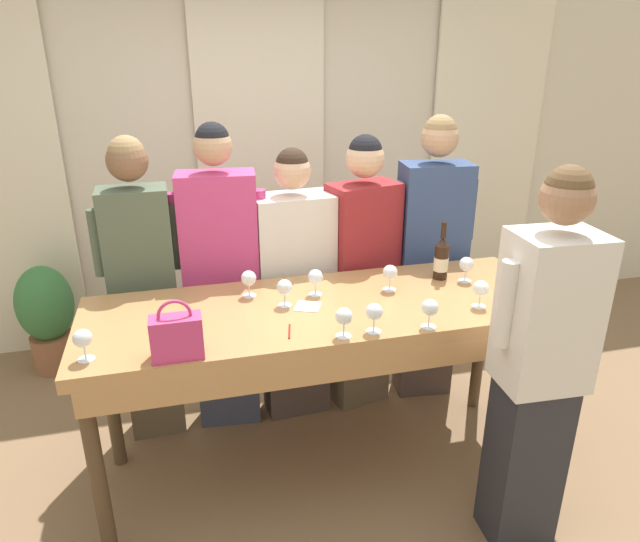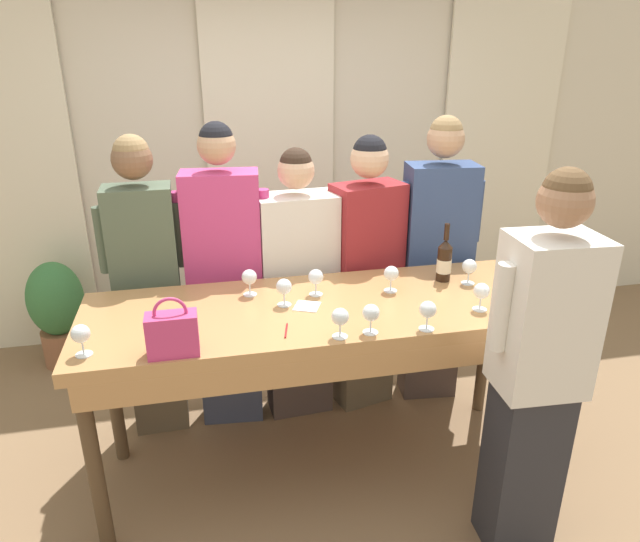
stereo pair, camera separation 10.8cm
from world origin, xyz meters
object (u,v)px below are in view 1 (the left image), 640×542
object	(u,v)px
wine_glass_back_right	(83,340)
guest_navy_coat	(430,259)
wine_glass_back_left	(315,278)
wine_glass_back_mid	(481,289)
wine_bottle	(441,259)
wine_glass_by_handbag	(344,317)
wine_glass_center_left	(466,265)
wine_glass_center_right	(374,313)
wine_glass_center_mid	(285,288)
wine_glass_front_right	(519,291)
guest_cream_sweater	(294,287)
host_pouring	(539,366)
guest_pink_top	(222,279)
wine_glass_front_left	(390,273)
tasting_bar	(325,325)
handbag	(177,336)
guest_striped_shirt	(362,272)
wine_glass_near_host	(504,299)
potted_plant	(47,314)
wine_glass_by_bottle	(249,279)
guest_olive_jacket	(143,288)
wine_glass_front_mid	(430,308)

from	to	relation	value
wine_glass_back_right	guest_navy_coat	bearing A→B (deg)	23.95
wine_glass_back_left	wine_glass_back_mid	xyz separation A→B (m)	(0.74, -0.34, 0.00)
wine_bottle	guest_navy_coat	xyz separation A→B (m)	(0.14, 0.42, -0.17)
wine_glass_by_handbag	guest_navy_coat	size ratio (longest dim) A/B	0.08
wine_glass_center_left	wine_glass_center_right	size ratio (longest dim) A/B	1.00
wine_glass_center_mid	wine_glass_front_right	bearing A→B (deg)	-16.43
guest_cream_sweater	host_pouring	bearing A→B (deg)	-57.60
wine_glass_back_mid	guest_pink_top	world-z (taller)	guest_pink_top
wine_glass_front_left	wine_glass_by_handbag	distance (m)	0.57
wine_glass_front_left	wine_glass_front_right	world-z (taller)	same
tasting_bar	wine_glass_back_left	size ratio (longest dim) A/B	17.02
handbag	wine_glass_front_right	bearing A→B (deg)	1.92
wine_glass_back_mid	guest_navy_coat	bearing A→B (deg)	81.68
wine_glass_center_mid	wine_glass_back_right	size ratio (longest dim) A/B	1.00
wine_glass_front_right	wine_glass_front_left	bearing A→B (deg)	144.20
wine_glass_front_left	wine_glass_front_right	xyz separation A→B (m)	(0.52, -0.37, -0.00)
wine_bottle	wine_glass_front_left	distance (m)	0.34
handbag	wine_glass_back_left	size ratio (longest dim) A/B	1.87
tasting_bar	wine_glass_by_handbag	distance (m)	0.37
handbag	guest_striped_shirt	distance (m)	1.46
wine_glass_near_host	guest_cream_sweater	bearing A→B (deg)	130.75
wine_glass_front_right	host_pouring	xyz separation A→B (m)	(-0.12, -0.39, -0.17)
guest_pink_top	handbag	bearing A→B (deg)	-105.77
tasting_bar	handbag	world-z (taller)	handbag
potted_plant	wine_glass_near_host	bearing A→B (deg)	-37.57
guest_cream_sweater	guest_navy_coat	world-z (taller)	guest_navy_coat
wine_glass_center_left	wine_glass_by_bottle	xyz separation A→B (m)	(-1.16, 0.10, 0.00)
guest_olive_jacket	wine_bottle	bearing A→B (deg)	-14.79
handbag	wine_glass_back_right	xyz separation A→B (m)	(-0.37, 0.07, -0.00)
wine_glass_front_mid	guest_striped_shirt	size ratio (longest dim) A/B	0.08
wine_glass_back_mid	guest_olive_jacket	xyz separation A→B (m)	(-1.61, 0.80, -0.16)
wine_glass_back_right	potted_plant	size ratio (longest dim) A/B	0.18
guest_olive_jacket	potted_plant	size ratio (longest dim) A/B	2.25
wine_glass_front_left	guest_olive_jacket	distance (m)	1.37
wine_glass_by_bottle	guest_pink_top	distance (m)	0.43
tasting_bar	wine_glass_center_left	xyz separation A→B (m)	(0.82, 0.12, 0.19)
wine_bottle	wine_glass_center_right	world-z (taller)	wine_bottle
guest_navy_coat	potted_plant	distance (m)	2.68
wine_glass_front_right	wine_glass_center_mid	bearing A→B (deg)	163.57
guest_cream_sweater	host_pouring	distance (m)	1.49
wine_bottle	handbag	distance (m)	1.50
wine_bottle	guest_pink_top	size ratio (longest dim) A/B	0.18
wine_glass_center_mid	wine_glass_center_right	size ratio (longest dim) A/B	1.00
guest_olive_jacket	guest_navy_coat	distance (m)	1.73
wine_glass_front_left	wine_glass_front_mid	distance (m)	0.44
wine_glass_front_right	host_pouring	size ratio (longest dim) A/B	0.08
wine_glass_back_right	wine_glass_by_bottle	world-z (taller)	same
guest_striped_shirt	guest_pink_top	bearing A→B (deg)	-180.00
wine_bottle	guest_pink_top	distance (m)	1.24
wine_glass_center_right	wine_glass_back_left	bearing A→B (deg)	108.59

